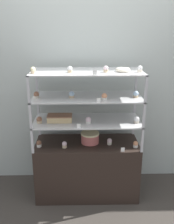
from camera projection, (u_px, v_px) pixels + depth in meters
The scene contains 28 objects.
ground_plane at pixel (87, 191), 3.01m from camera, with size 20.00×20.00×0.00m, color #38332D.
back_wall at pixel (86, 73), 2.96m from camera, with size 8.00×0.05×2.60m.
display_base at pixel (87, 168), 2.92m from camera, with size 1.10×0.48×0.62m.
display_riser_lower at pixel (87, 122), 2.74m from camera, with size 1.10×0.48×0.26m.
display_riser_middle at pixel (87, 98), 2.66m from camera, with size 1.10×0.48×0.26m.
display_riser_upper at pixel (87, 73), 2.58m from camera, with size 1.10×0.48×0.26m.
layer_cake_centerpiece at pixel (90, 138), 2.80m from camera, with size 0.20×0.20×0.12m.
sheet_cake_frosted at pixel (60, 118), 2.70m from camera, with size 0.25×0.14×0.07m.
cupcake_0 at pixel (39, 144), 2.71m from camera, with size 0.05×0.05×0.07m.
cupcake_1 at pixel (64, 145), 2.69m from camera, with size 0.05×0.05×0.07m.
cupcake_2 at pixel (109, 141), 2.77m from camera, with size 0.05×0.05×0.07m.
cupcake_3 at pixel (136, 144), 2.70m from camera, with size 0.05×0.05×0.07m.
price_tag_0 at pixel (123, 150), 2.61m from camera, with size 0.04×0.00×0.04m.
cupcake_4 at pixel (39, 120), 2.65m from camera, with size 0.06×0.06×0.07m.
cupcake_5 at pixel (88, 120), 2.64m from camera, with size 0.06×0.06×0.07m.
cupcake_6 at pixel (137, 120), 2.65m from camera, with size 0.06×0.06×0.07m.
price_tag_1 at pixel (79, 126), 2.52m from camera, with size 0.04×0.00×0.04m.
cupcake_7 at pixel (36, 95), 2.58m from camera, with size 0.06×0.06×0.07m.
cupcake_8 at pixel (72, 95), 2.60m from camera, with size 0.06×0.06×0.07m.
cupcake_9 at pixel (104, 97), 2.53m from camera, with size 0.06×0.06×0.07m.
cupcake_10 at pixel (136, 94), 2.61m from camera, with size 0.06×0.06×0.07m.
price_tag_2 at pixel (99, 100), 2.44m from camera, with size 0.04×0.00×0.04m.
cupcake_11 at pixel (33, 70), 2.43m from camera, with size 0.05×0.05×0.06m.
cupcake_12 at pixel (70, 69), 2.48m from camera, with size 0.05×0.05×0.06m.
cupcake_13 at pixel (106, 69), 2.50m from camera, with size 0.05×0.05×0.06m.
cupcake_14 at pixel (140, 69), 2.51m from camera, with size 0.05×0.05×0.06m.
price_tag_3 at pixel (95, 73), 2.36m from camera, with size 0.04×0.00×0.04m.
donut_glazed at pixel (123, 70), 2.53m from camera, with size 0.14×0.14×0.04m.
Camera 1 is at (-0.05, -2.56, 1.83)m, focal length 42.00 mm.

